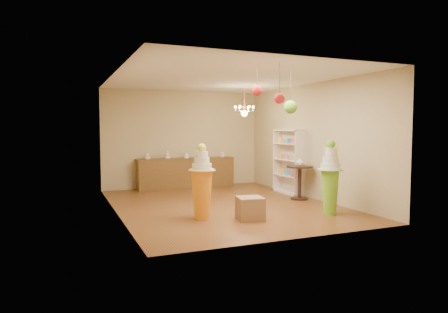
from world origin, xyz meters
name	(u,v)px	position (x,y,z in m)	size (l,w,h in m)	color
floor	(223,204)	(0.00, 0.00, 0.00)	(6.50, 6.50, 0.00)	brown
ceiling	(223,79)	(0.00, 0.00, 3.00)	(6.50, 6.50, 0.00)	silver
wall_back	(183,139)	(0.00, 3.25, 1.50)	(5.00, 0.04, 3.00)	tan
wall_front	(298,149)	(0.00, -3.25, 1.50)	(5.00, 0.04, 3.00)	tan
wall_left	(115,144)	(-2.50, 0.00, 1.50)	(0.04, 6.50, 3.00)	tan
wall_right	(311,141)	(2.50, 0.00, 1.50)	(0.04, 6.50, 3.00)	tan
pedestal_green	(330,183)	(1.66, -1.94, 0.69)	(0.61, 0.61, 1.59)	#6DB126
pedestal_orange	(202,188)	(-0.97, -1.26, 0.63)	(0.53, 0.53, 1.53)	orange
burlap_riser	(250,208)	(-0.11, -1.70, 0.23)	(0.50, 0.50, 0.46)	#846348
sideboard	(186,172)	(0.00, 2.97, 0.48)	(3.04, 0.54, 1.16)	brown
shelving_unit	(289,162)	(2.34, 0.80, 0.90)	(0.33, 1.20, 1.80)	beige
round_table	(300,178)	(2.10, -0.12, 0.56)	(0.76, 0.76, 0.87)	black
vase	(300,162)	(2.10, -0.12, 0.98)	(0.21, 0.21, 0.22)	beige
pom_red_left	(257,90)	(-0.17, -2.09, 2.54)	(0.20, 0.20, 0.56)	#3F3A2D
pom_green_mid	(290,107)	(0.72, -1.84, 2.26)	(0.27, 0.27, 0.87)	#3F3A2D
pom_red_right	(279,99)	(0.03, -2.57, 2.36)	(0.19, 0.19, 0.73)	#3F3A2D
chandelier	(244,111)	(1.13, 1.19, 2.30)	(0.75, 0.75, 0.85)	#D88E4C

